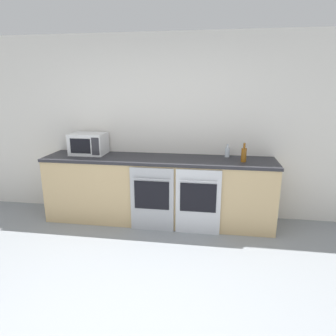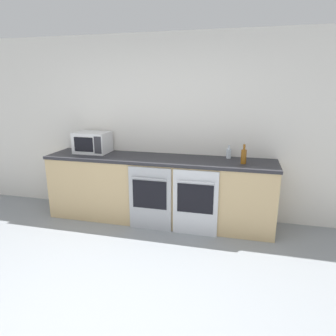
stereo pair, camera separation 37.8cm
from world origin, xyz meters
TOP-DOWN VIEW (x-y plane):
  - ground_plane at (0.00, 0.00)m, footprint 16.00×16.00m
  - wall_back at (0.00, 2.45)m, footprint 10.00×0.06m
  - counter_back at (0.00, 2.10)m, footprint 3.20×0.66m
  - oven_left at (-0.02, 1.77)m, footprint 0.58×0.06m
  - oven_right at (0.58, 1.77)m, footprint 0.58×0.06m
  - microwave at (-1.04, 2.20)m, footprint 0.49×0.38m
  - bottle_clear at (0.95, 2.30)m, footprint 0.07×0.07m
  - bottle_amber at (1.15, 2.04)m, footprint 0.07×0.07m

SIDE VIEW (x-z plane):
  - ground_plane at x=0.00m, z-range 0.00..0.00m
  - oven_left at x=-0.02m, z-range 0.01..0.88m
  - oven_right at x=0.58m, z-range 0.01..0.88m
  - counter_back at x=0.00m, z-range 0.00..0.93m
  - bottle_clear at x=0.95m, z-range 0.91..1.09m
  - bottle_amber at x=1.15m, z-range 0.90..1.15m
  - microwave at x=-1.04m, z-range 0.93..1.23m
  - wall_back at x=0.00m, z-range 0.00..2.60m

